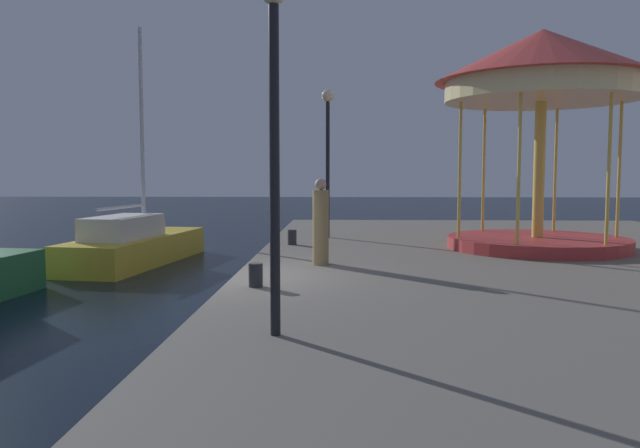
{
  "coord_description": "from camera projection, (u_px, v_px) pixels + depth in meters",
  "views": [
    {
      "loc": [
        2.03,
        -11.29,
        2.71
      ],
      "look_at": [
        1.51,
        2.84,
        1.54
      ],
      "focal_mm": 34.36,
      "sensor_mm": 36.0,
      "label": 1
    }
  ],
  "objects": [
    {
      "name": "ground_plane",
      "position": [
        234.0,
        318.0,
        11.54
      ],
      "size": [
        120.0,
        120.0,
        0.0
      ],
      "primitive_type": "plane",
      "color": "black"
    },
    {
      "name": "lamp_post_mid_promenade",
      "position": [
        328.0,
        137.0,
        18.13
      ],
      "size": [
        0.36,
        0.36,
        4.38
      ],
      "color": "black",
      "rests_on": "quay_dock"
    },
    {
      "name": "bollard_south",
      "position": [
        292.0,
        237.0,
        16.47
      ],
      "size": [
        0.24,
        0.24,
        0.4
      ],
      "primitive_type": "cylinder",
      "color": "#2D2D33",
      "rests_on": "quay_dock"
    },
    {
      "name": "person_by_the_water",
      "position": [
        321.0,
        224.0,
        12.79
      ],
      "size": [
        0.34,
        0.34,
        1.81
      ],
      "color": "#937A4C",
      "rests_on": "quay_dock"
    },
    {
      "name": "bollard_north",
      "position": [
        256.0,
        275.0,
        10.32
      ],
      "size": [
        0.24,
        0.24,
        0.4
      ],
      "primitive_type": "cylinder",
      "color": "#2D2D33",
      "rests_on": "quay_dock"
    },
    {
      "name": "quay_dock",
      "position": [
        608.0,
        299.0,
        11.25
      ],
      "size": [
        13.84,
        27.96,
        0.8
      ],
      "primitive_type": "cube",
      "color": "slate",
      "rests_on": "ground"
    },
    {
      "name": "carousel",
      "position": [
        542.0,
        85.0,
        15.23
      ],
      "size": [
        5.28,
        5.28,
        5.48
      ],
      "color": "#B23333",
      "rests_on": "quay_dock"
    },
    {
      "name": "lamp_post_near_edge",
      "position": [
        274.0,
        90.0,
        7.01
      ],
      "size": [
        0.36,
        0.36,
        4.18
      ],
      "color": "black",
      "rests_on": "quay_dock"
    },
    {
      "name": "sailboat_yellow",
      "position": [
        134.0,
        245.0,
        18.29
      ],
      "size": [
        2.77,
        6.38,
        7.11
      ],
      "color": "gold",
      "rests_on": "ground"
    }
  ]
}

